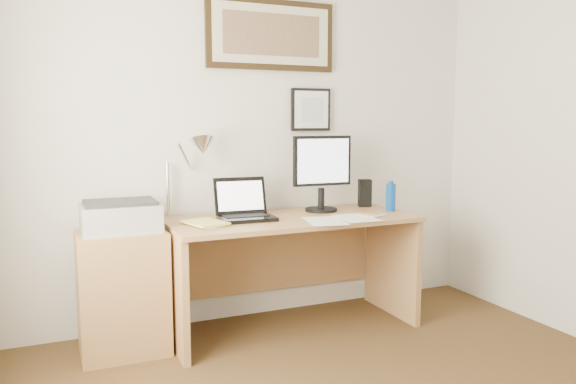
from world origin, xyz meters
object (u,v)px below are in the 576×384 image
laptop (245,210)px  printer (120,216)px  water_bottle (391,198)px  book (191,225)px  desk (286,250)px  side_cabinet (123,292)px  lcd_monitor (322,169)px

laptop → printer: laptop is taller
water_bottle → book: size_ratio=0.71×
water_bottle → printer: 1.80m
desk → printer: bearing=-179.1°
book → laptop: (0.38, 0.13, 0.05)m
book → side_cabinet: bearing=162.6°
water_bottle → lcd_monitor: lcd_monitor is taller
side_cabinet → book: (0.39, -0.12, 0.40)m
water_bottle → lcd_monitor: size_ratio=0.36×
book → printer: bearing=159.9°
laptop → printer: size_ratio=0.80×
side_cabinet → lcd_monitor: lcd_monitor is taller
desk → water_bottle: bearing=-10.4°
book → lcd_monitor: lcd_monitor is taller
desk → lcd_monitor: lcd_monitor is taller
water_bottle → printer: size_ratio=0.43×
desk → book: bearing=-167.0°
book → printer: (-0.38, 0.14, 0.06)m
side_cabinet → water_bottle: water_bottle is taller
water_bottle → lcd_monitor: (-0.44, 0.18, 0.20)m
water_bottle → printer: (-1.79, 0.12, -0.03)m
side_cabinet → book: size_ratio=2.74×
desk → laptop: laptop is taller
book → laptop: 0.40m
water_bottle → printer: bearing=176.3°
book → lcd_monitor: size_ratio=0.51×
printer → side_cabinet: bearing=-105.3°
lcd_monitor → side_cabinet: bearing=-176.6°
side_cabinet → desk: desk is taller
laptop → lcd_monitor: (0.59, 0.07, 0.23)m
printer → lcd_monitor: bearing=2.6°
book → printer: 0.41m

